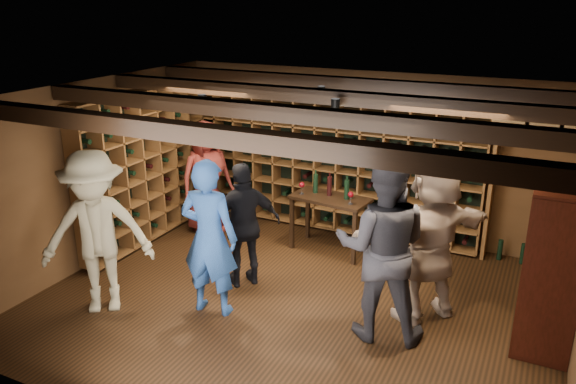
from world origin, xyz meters
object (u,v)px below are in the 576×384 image
at_px(guest_red_floral, 207,177).
at_px(guest_woman_black, 244,225).
at_px(guest_khaki, 97,233).
at_px(man_grey_suit, 382,247).
at_px(tasting_table, 330,203).
at_px(display_cabinet, 550,278).
at_px(man_blue_shirt, 209,238).
at_px(guest_beige, 431,238).

xyz_separation_m(guest_red_floral, guest_woman_black, (1.41, -1.28, -0.07)).
bearing_deg(guest_khaki, guest_red_floral, 59.33).
xyz_separation_m(man_grey_suit, guest_woman_black, (-1.88, 0.37, -0.23)).
bearing_deg(tasting_table, display_cabinet, -18.63).
distance_m(man_grey_suit, guest_woman_black, 1.92).
height_order(man_blue_shirt, tasting_table, man_blue_shirt).
bearing_deg(guest_khaki, tasting_table, 20.65).
bearing_deg(guest_beige, guest_red_floral, -65.27).
distance_m(man_grey_suit, tasting_table, 2.19).
relative_size(guest_red_floral, guest_beige, 0.90).
bearing_deg(display_cabinet, guest_red_floral, 165.62).
bearing_deg(guest_beige, guest_woman_black, -43.57).
bearing_deg(display_cabinet, man_grey_suit, -166.51).
distance_m(display_cabinet, guest_beige, 1.26).
bearing_deg(man_grey_suit, guest_woman_black, -24.72).
distance_m(guest_woman_black, guest_beige, 2.28).
height_order(man_blue_shirt, guest_red_floral, man_blue_shirt).
bearing_deg(guest_woman_black, guest_khaki, -0.76).
relative_size(guest_red_floral, guest_woman_black, 1.09).
bearing_deg(tasting_table, guest_red_floral, -170.04).
xyz_separation_m(guest_beige, tasting_table, (-1.66, 1.17, -0.24)).
height_order(guest_khaki, tasting_table, guest_khaki).
height_order(display_cabinet, man_grey_suit, man_grey_suit).
xyz_separation_m(guest_red_floral, guest_khaki, (0.19, -2.54, 0.09)).
relative_size(man_grey_suit, guest_beige, 1.06).
xyz_separation_m(guest_woman_black, guest_beige, (2.26, 0.22, 0.17)).
distance_m(guest_red_floral, guest_woman_black, 1.90).
distance_m(man_grey_suit, guest_khaki, 3.21).
height_order(display_cabinet, guest_khaki, guest_khaki).
bearing_deg(guest_khaki, display_cabinet, -19.79).
xyz_separation_m(man_grey_suit, tasting_table, (-1.27, 1.76, -0.30)).
xyz_separation_m(man_blue_shirt, guest_woman_black, (0.03, 0.74, -0.12)).
bearing_deg(display_cabinet, guest_khaki, -164.74).
distance_m(man_blue_shirt, guest_woman_black, 0.76).
height_order(man_grey_suit, guest_woman_black, man_grey_suit).
bearing_deg(guest_red_floral, guest_beige, -77.69).
distance_m(man_blue_shirt, tasting_table, 2.24).
height_order(guest_woman_black, guest_beige, guest_beige).
relative_size(man_blue_shirt, guest_khaki, 0.96).
distance_m(man_blue_shirt, guest_beige, 2.48).
bearing_deg(display_cabinet, man_blue_shirt, -167.69).
bearing_deg(guest_red_floral, guest_woman_black, -103.90).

